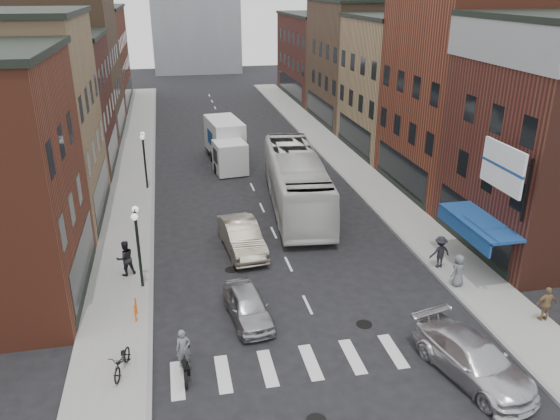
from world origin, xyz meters
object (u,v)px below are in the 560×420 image
object	(u,v)px
motorcycle_rider	(184,355)
box_truck	(226,144)
streetlamp_near	(137,234)
parked_bicycle	(122,361)
ped_right_c	(458,270)
billboard_sign	(504,168)
sedan_left_near	(248,306)
streetlamp_far	(144,150)
ped_right_a	(440,252)
sedan_left_far	(242,237)
bike_rack	(136,310)
curb_car	(473,359)
transit_bus	(296,181)
ped_right_b	(546,304)
ped_left_solo	(125,258)

from	to	relation	value
motorcycle_rider	box_truck	bearing A→B (deg)	72.64
streetlamp_near	parked_bicycle	size ratio (longest dim) A/B	2.25
motorcycle_rider	ped_right_c	distance (m)	13.63
billboard_sign	sedan_left_near	bearing A→B (deg)	-179.56
streetlamp_far	ped_right_a	bearing A→B (deg)	-45.60
streetlamp_near	sedan_left_far	world-z (taller)	streetlamp_near
bike_rack	sedan_left_far	size ratio (longest dim) A/B	0.16
curb_car	ped_right_a	size ratio (longest dim) A/B	3.07
billboard_sign	ped_right_a	distance (m)	5.78
billboard_sign	transit_bus	size ratio (longest dim) A/B	0.28
parked_bicycle	transit_bus	bearing A→B (deg)	68.62
box_truck	curb_car	xyz separation A→B (m)	(5.91, -27.95, -0.93)
streetlamp_far	parked_bicycle	size ratio (longest dim) A/B	2.25
billboard_sign	streetlamp_far	distance (m)	23.92
box_truck	motorcycle_rider	bearing A→B (deg)	-106.96
sedan_left_near	ped_right_a	distance (m)	10.53
bike_rack	transit_bus	distance (m)	15.01
sedan_left_far	ped_right_c	world-z (taller)	ped_right_c
streetlamp_far	bike_rack	size ratio (longest dim) A/B	5.14
transit_bus	sedan_left_far	world-z (taller)	transit_bus
box_truck	transit_bus	xyz separation A→B (m)	(3.36, -10.37, 0.14)
streetlamp_near	motorcycle_rider	bearing A→B (deg)	-75.89
bike_rack	parked_bicycle	xyz separation A→B (m)	(-0.35, -3.59, 0.08)
streetlamp_near	motorcycle_rider	distance (m)	7.28
streetlamp_near	bike_rack	world-z (taller)	streetlamp_near
transit_bus	sedan_left_near	xyz separation A→B (m)	(-5.03, -12.19, -1.14)
parked_bicycle	ped_right_a	size ratio (longest dim) A/B	1.08
ped_right_c	parked_bicycle	bearing A→B (deg)	-10.85
sedan_left_near	ped_right_b	xyz separation A→B (m)	(12.43, -2.88, 0.27)
bike_rack	ped_right_c	bearing A→B (deg)	-1.14
streetlamp_near	ped_right_c	size ratio (longest dim) A/B	2.56
bike_rack	sedan_left_near	size ratio (longest dim) A/B	0.20
bike_rack	motorcycle_rider	bearing A→B (deg)	-65.03
sedan_left_far	ped_left_solo	distance (m)	6.29
sedan_left_near	parked_bicycle	size ratio (longest dim) A/B	2.18
transit_bus	sedan_left_far	bearing A→B (deg)	-122.28
sedan_left_far	ped_left_solo	size ratio (longest dim) A/B	2.78
billboard_sign	curb_car	size ratio (longest dim) A/B	0.71
sedan_left_far	ped_right_c	distance (m)	11.31
transit_bus	ped_right_c	size ratio (longest dim) A/B	8.11
curb_car	ped_left_solo	distance (m)	16.54
transit_bus	parked_bicycle	xyz separation A→B (m)	(-10.16, -14.89, -1.19)
curb_car	motorcycle_rider	bearing A→B (deg)	154.42
box_truck	sedan_left_far	distance (m)	15.97
ped_right_a	ped_left_solo	bearing A→B (deg)	-13.85
parked_bicycle	ped_right_c	distance (m)	15.71
curb_car	ped_right_c	distance (m)	6.54
bike_rack	parked_bicycle	distance (m)	3.61
sedan_left_far	parked_bicycle	distance (m)	11.00
streetlamp_near	motorcycle_rider	xyz separation A→B (m)	(1.71, -6.80, -1.97)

